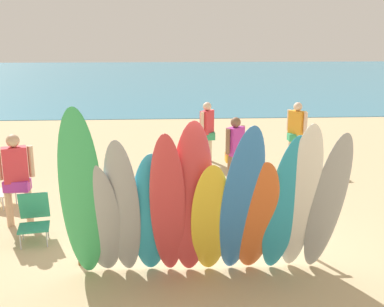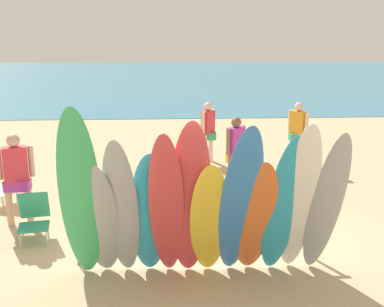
{
  "view_description": "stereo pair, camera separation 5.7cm",
  "coord_description": "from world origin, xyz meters",
  "px_view_note": "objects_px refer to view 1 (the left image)",
  "views": [
    {
      "loc": [
        -0.5,
        -6.6,
        3.46
      ],
      "look_at": [
        0.0,
        1.82,
        1.28
      ],
      "focal_mm": 43.39,
      "sensor_mm": 36.0,
      "label": 1
    },
    {
      "loc": [
        -0.44,
        -6.6,
        3.46
      ],
      "look_at": [
        0.0,
        1.82,
        1.28
      ],
      "focal_mm": 43.39,
      "sensor_mm": 36.0,
      "label": 2
    }
  ],
  "objects_px": {
    "surfboard_grey_11": "(327,206)",
    "beachgoer_photographing": "(16,174)",
    "surfboard_white_10": "(300,202)",
    "beach_chair_red": "(6,184)",
    "beachgoer_by_water": "(207,128)",
    "surfboard_red_5": "(191,202)",
    "beach_chair_blue": "(34,216)",
    "surfboard_green_0": "(82,200)",
    "beachgoer_strolling": "(235,148)",
    "surfboard_rack": "(199,231)",
    "surfboard_grey_1": "(101,221)",
    "surfboard_grey_2": "(123,211)",
    "beachgoer_midbeach": "(297,129)",
    "surfboard_yellow_6": "(210,221)",
    "surfboard_red_4": "(168,208)",
    "surfboard_orange_8": "(257,219)",
    "surfboard_teal_3": "(151,215)",
    "surfboard_blue_7": "(241,205)",
    "surfboard_teal_9": "(284,208)"
  },
  "relations": [
    {
      "from": "surfboard_grey_11",
      "to": "beachgoer_photographing",
      "type": "bearing_deg",
      "value": 152.65
    },
    {
      "from": "surfboard_white_10",
      "to": "beach_chair_red",
      "type": "xyz_separation_m",
      "value": [
        -5.16,
        3.48,
        -0.78
      ]
    },
    {
      "from": "beachgoer_by_water",
      "to": "surfboard_white_10",
      "type": "bearing_deg",
      "value": -140.03
    },
    {
      "from": "beach_chair_red",
      "to": "surfboard_red_5",
      "type": "bearing_deg",
      "value": -18.98
    },
    {
      "from": "beach_chair_blue",
      "to": "surfboard_green_0",
      "type": "bearing_deg",
      "value": -66.87
    },
    {
      "from": "surfboard_white_10",
      "to": "beachgoer_by_water",
      "type": "distance_m",
      "value": 6.5
    },
    {
      "from": "surfboard_red_5",
      "to": "beachgoer_strolling",
      "type": "height_order",
      "value": "surfboard_red_5"
    },
    {
      "from": "surfboard_rack",
      "to": "surfboard_grey_1",
      "type": "bearing_deg",
      "value": -157.5
    },
    {
      "from": "surfboard_grey_2",
      "to": "surfboard_red_5",
      "type": "bearing_deg",
      "value": 1.2
    },
    {
      "from": "surfboard_grey_1",
      "to": "beachgoer_midbeach",
      "type": "relative_size",
      "value": 1.21
    },
    {
      "from": "surfboard_grey_11",
      "to": "beach_chair_blue",
      "type": "distance_m",
      "value": 4.84
    },
    {
      "from": "surfboard_yellow_6",
      "to": "beach_chair_blue",
      "type": "relative_size",
      "value": 2.43
    },
    {
      "from": "surfboard_grey_2",
      "to": "surfboard_red_4",
      "type": "bearing_deg",
      "value": -1.11
    },
    {
      "from": "beach_chair_blue",
      "to": "surfboard_grey_1",
      "type": "bearing_deg",
      "value": -59.29
    },
    {
      "from": "surfboard_grey_1",
      "to": "surfboard_orange_8",
      "type": "relative_size",
      "value": 1.0
    },
    {
      "from": "surfboard_white_10",
      "to": "beachgoer_strolling",
      "type": "height_order",
      "value": "surfboard_white_10"
    },
    {
      "from": "surfboard_white_10",
      "to": "beach_chair_blue",
      "type": "distance_m",
      "value": 4.5
    },
    {
      "from": "surfboard_green_0",
      "to": "beach_chair_blue",
      "type": "relative_size",
      "value": 3.48
    },
    {
      "from": "surfboard_red_5",
      "to": "surfboard_grey_11",
      "type": "distance_m",
      "value": 1.87
    },
    {
      "from": "surfboard_teal_3",
      "to": "beachgoer_by_water",
      "type": "relative_size",
      "value": 1.24
    },
    {
      "from": "surfboard_teal_3",
      "to": "surfboard_orange_8",
      "type": "relative_size",
      "value": 1.01
    },
    {
      "from": "surfboard_red_4",
      "to": "surfboard_orange_8",
      "type": "xyz_separation_m",
      "value": [
        1.24,
        0.03,
        -0.2
      ]
    },
    {
      "from": "surfboard_grey_2",
      "to": "beachgoer_strolling",
      "type": "relative_size",
      "value": 1.41
    },
    {
      "from": "surfboard_grey_2",
      "to": "beachgoer_midbeach",
      "type": "bearing_deg",
      "value": 58.39
    },
    {
      "from": "surfboard_green_0",
      "to": "surfboard_yellow_6",
      "type": "height_order",
      "value": "surfboard_green_0"
    },
    {
      "from": "surfboard_blue_7",
      "to": "surfboard_grey_2",
      "type": "bearing_deg",
      "value": 170.19
    },
    {
      "from": "surfboard_grey_1",
      "to": "beachgoer_by_water",
      "type": "relative_size",
      "value": 1.22
    },
    {
      "from": "surfboard_red_5",
      "to": "surfboard_teal_9",
      "type": "bearing_deg",
      "value": -2.93
    },
    {
      "from": "surfboard_rack",
      "to": "surfboard_teal_9",
      "type": "distance_m",
      "value": 1.45
    },
    {
      "from": "beachgoer_by_water",
      "to": "beach_chair_red",
      "type": "bearing_deg",
      "value": 157.56
    },
    {
      "from": "surfboard_red_4",
      "to": "beachgoer_strolling",
      "type": "distance_m",
      "value": 4.43
    },
    {
      "from": "beach_chair_blue",
      "to": "surfboard_orange_8",
      "type": "bearing_deg",
      "value": -34.9
    },
    {
      "from": "surfboard_rack",
      "to": "beachgoer_photographing",
      "type": "height_order",
      "value": "beachgoer_photographing"
    },
    {
      "from": "surfboard_blue_7",
      "to": "beachgoer_midbeach",
      "type": "relative_size",
      "value": 1.55
    },
    {
      "from": "surfboard_grey_1",
      "to": "surfboard_rack",
      "type": "bearing_deg",
      "value": 24.17
    },
    {
      "from": "beachgoer_strolling",
      "to": "surfboard_green_0",
      "type": "bearing_deg",
      "value": 14.37
    },
    {
      "from": "surfboard_green_0",
      "to": "surfboard_blue_7",
      "type": "relative_size",
      "value": 1.1
    },
    {
      "from": "surfboard_red_4",
      "to": "surfboard_white_10",
      "type": "relative_size",
      "value": 0.94
    },
    {
      "from": "surfboard_blue_7",
      "to": "surfboard_orange_8",
      "type": "distance_m",
      "value": 0.38
    },
    {
      "from": "surfboard_orange_8",
      "to": "surfboard_teal_9",
      "type": "relative_size",
      "value": 0.86
    },
    {
      "from": "beachgoer_midbeach",
      "to": "beach_chair_blue",
      "type": "distance_m",
      "value": 7.36
    },
    {
      "from": "surfboard_green_0",
      "to": "surfboard_red_5",
      "type": "relative_size",
      "value": 1.13
    },
    {
      "from": "surfboard_green_0",
      "to": "surfboard_blue_7",
      "type": "height_order",
      "value": "surfboard_green_0"
    },
    {
      "from": "surfboard_green_0",
      "to": "surfboard_teal_9",
      "type": "xyz_separation_m",
      "value": [
        2.73,
        0.1,
        -0.21
      ]
    },
    {
      "from": "surfboard_blue_7",
      "to": "beach_chair_red",
      "type": "xyz_separation_m",
      "value": [
        -4.33,
        3.54,
        -0.78
      ]
    },
    {
      "from": "surfboard_yellow_6",
      "to": "beachgoer_strolling",
      "type": "distance_m",
      "value": 4.22
    },
    {
      "from": "surfboard_grey_2",
      "to": "beachgoer_by_water",
      "type": "relative_size",
      "value": 1.4
    },
    {
      "from": "surfboard_teal_3",
      "to": "surfboard_red_5",
      "type": "height_order",
      "value": "surfboard_red_5"
    },
    {
      "from": "surfboard_grey_1",
      "to": "surfboard_grey_2",
      "type": "distance_m",
      "value": 0.35
    },
    {
      "from": "surfboard_white_10",
      "to": "beach_chair_blue",
      "type": "bearing_deg",
      "value": 162.33
    }
  ]
}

